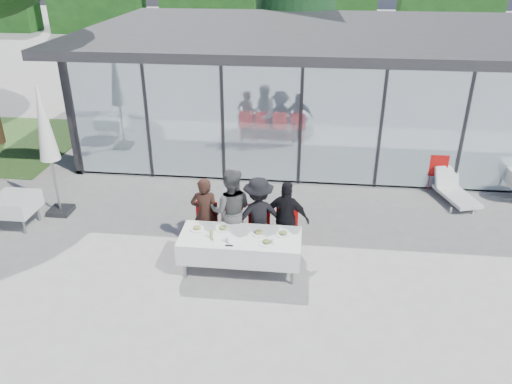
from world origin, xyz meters
TOP-DOWN VIEW (x-y plane):
  - ground at (0.00, 0.00)m, footprint 90.00×90.00m
  - pavilion at (2.00, 8.16)m, footprint 14.80×8.80m
  - treeline at (-2.00, 28.00)m, footprint 62.50×2.00m
  - dining_table at (0.07, 0.07)m, footprint 2.26×0.96m
  - diner_a at (-0.74, 0.79)m, footprint 0.60×0.60m
  - diner_chair_a at (-0.74, 0.82)m, footprint 0.44×0.44m
  - diner_b at (-0.21, 0.79)m, footprint 0.90×0.90m
  - diner_chair_b at (-0.21, 0.82)m, footprint 0.44×0.44m
  - diner_c at (0.33, 0.79)m, footprint 1.29×1.29m
  - diner_chair_c at (0.33, 0.82)m, footprint 0.44×0.44m
  - diner_d at (0.89, 0.79)m, footprint 1.11×1.11m
  - diner_chair_d at (0.89, 0.82)m, footprint 0.44×0.44m
  - plate_a at (-0.78, 0.23)m, footprint 0.29×0.29m
  - plate_b at (-0.29, 0.28)m, footprint 0.29×0.29m
  - plate_c at (0.40, 0.19)m, footprint 0.29×0.29m
  - plate_d at (0.86, 0.21)m, footprint 0.29×0.29m
  - plate_extra at (0.58, -0.12)m, footprint 0.29×0.29m
  - juice_bottle at (-0.45, -0.06)m, footprint 0.06×0.06m
  - drinking_glasses at (0.28, -0.14)m, footprint 0.89×0.12m
  - folded_eyeglasses at (-0.08, -0.29)m, footprint 0.14×0.03m
  - spare_table_left at (-5.03, 1.17)m, footprint 0.86×0.86m
  - spare_chair_b at (4.49, 4.11)m, footprint 0.48×0.48m
  - market_umbrella at (-4.40, 1.86)m, footprint 0.50×0.50m
  - lounger at (4.81, 3.55)m, footprint 0.97×1.45m

SIDE VIEW (x-z plane):
  - ground at x=0.00m, z-range 0.00..0.00m
  - lounger at x=4.81m, z-range -0.10..0.62m
  - diner_chair_a at x=-0.74m, z-range 0.05..1.03m
  - diner_chair_b at x=-0.21m, z-range 0.05..1.03m
  - diner_chair_c at x=0.33m, z-range 0.05..1.03m
  - diner_chair_d at x=0.89m, z-range 0.05..1.03m
  - spare_chair_b at x=4.49m, z-range 0.05..1.03m
  - dining_table at x=0.07m, z-range 0.16..0.91m
  - spare_table_left at x=-5.03m, z-range 0.18..0.92m
  - folded_eyeglasses at x=-0.08m, z-range 0.75..0.76m
  - plate_a at x=-0.78m, z-range 0.74..0.81m
  - plate_b at x=-0.29m, z-range 0.74..0.81m
  - plate_c at x=0.40m, z-range 0.74..0.81m
  - plate_d at x=0.86m, z-range 0.74..0.81m
  - plate_extra at x=0.58m, z-range 0.74..0.81m
  - diner_d at x=0.89m, z-range 0.00..1.56m
  - diner_a at x=-0.74m, z-range 0.00..1.56m
  - drinking_glasses at x=0.28m, z-range 0.75..0.85m
  - diner_c at x=0.33m, z-range 0.00..1.61m
  - juice_bottle at x=-0.45m, z-range 0.75..0.91m
  - diner_b at x=-0.21m, z-range 0.00..1.77m
  - market_umbrella at x=-4.40m, z-range 0.48..3.48m
  - pavilion at x=2.00m, z-range 0.43..3.87m
  - treeline at x=-2.00m, z-range 0.00..4.40m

